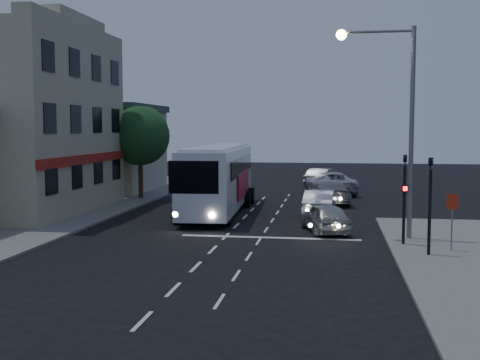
% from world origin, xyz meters
% --- Properties ---
extents(ground, '(120.00, 120.00, 0.00)m').
position_xyz_m(ground, '(0.00, 0.00, 0.00)').
color(ground, black).
extents(sidewalk_far, '(12.00, 50.00, 0.12)m').
position_xyz_m(sidewalk_far, '(-13.00, 8.00, 0.06)').
color(sidewalk_far, slate).
rests_on(sidewalk_far, ground).
extents(road_markings, '(8.00, 30.55, 0.01)m').
position_xyz_m(road_markings, '(1.29, 3.31, 0.00)').
color(road_markings, silver).
rests_on(road_markings, ground).
extents(tour_bus, '(3.14, 12.57, 3.83)m').
position_xyz_m(tour_bus, '(-1.75, 9.42, 2.07)').
color(tour_bus, silver).
rests_on(tour_bus, ground).
extents(car_suv, '(2.72, 4.36, 1.38)m').
position_xyz_m(car_suv, '(4.38, 3.80, 0.69)').
color(car_suv, '#B7B7B7').
rests_on(car_suv, ground).
extents(car_sedan_a, '(1.79, 4.57, 1.48)m').
position_xyz_m(car_sedan_a, '(4.05, 8.73, 0.74)').
color(car_sedan_a, silver).
rests_on(car_sedan_a, ground).
extents(car_sedan_b, '(2.82, 5.34, 1.48)m').
position_xyz_m(car_sedan_b, '(4.60, 14.49, 0.74)').
color(car_sedan_b, gray).
rests_on(car_sedan_b, ground).
extents(car_sedan_c, '(4.33, 6.49, 1.65)m').
position_xyz_m(car_sedan_c, '(4.49, 20.24, 0.83)').
color(car_sedan_c, silver).
rests_on(car_sedan_c, ground).
extents(car_extra, '(2.84, 4.98, 1.55)m').
position_xyz_m(car_extra, '(3.83, 25.49, 0.78)').
color(car_extra, '#ABABAB').
rests_on(car_extra, ground).
extents(traffic_signal_main, '(0.25, 0.35, 4.10)m').
position_xyz_m(traffic_signal_main, '(7.60, 0.78, 2.42)').
color(traffic_signal_main, black).
rests_on(traffic_signal_main, sidewalk_near).
extents(traffic_signal_side, '(0.18, 0.15, 4.10)m').
position_xyz_m(traffic_signal_side, '(8.30, -1.20, 2.42)').
color(traffic_signal_side, black).
rests_on(traffic_signal_side, sidewalk_near).
extents(regulatory_sign, '(0.45, 0.12, 2.20)m').
position_xyz_m(regulatory_sign, '(9.30, -0.24, 1.60)').
color(regulatory_sign, slate).
rests_on(regulatory_sign, sidewalk_near).
extents(streetlight, '(3.32, 0.44, 9.00)m').
position_xyz_m(streetlight, '(7.34, 2.20, 5.73)').
color(streetlight, slate).
rests_on(streetlight, sidewalk_near).
extents(main_building, '(10.12, 12.00, 11.00)m').
position_xyz_m(main_building, '(-13.96, 8.00, 5.16)').
color(main_building, tan).
rests_on(main_building, sidewalk_far).
extents(low_building_north, '(9.40, 9.40, 6.50)m').
position_xyz_m(low_building_north, '(-13.50, 20.00, 3.39)').
color(low_building_north, '#C1AE90').
rests_on(low_building_north, sidewalk_far).
extents(street_tree, '(4.00, 4.00, 6.20)m').
position_xyz_m(street_tree, '(-8.21, 15.02, 4.50)').
color(street_tree, black).
rests_on(street_tree, sidewalk_far).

